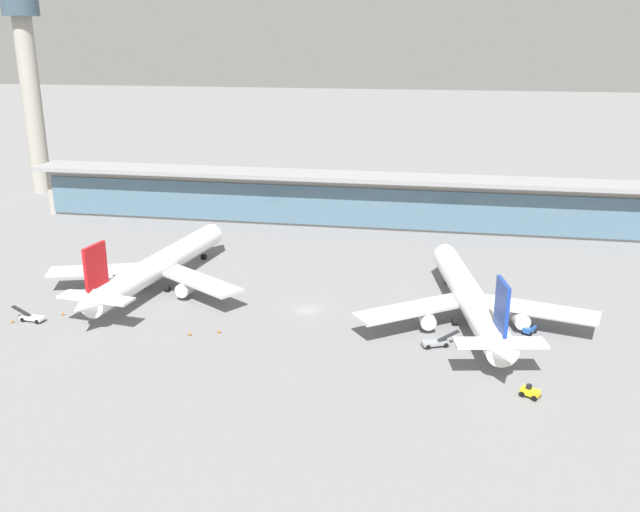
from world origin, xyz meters
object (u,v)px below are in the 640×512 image
Objects in this scene: safety_cone_alpha at (63,313)px; safety_cone_echo at (190,333)px; service_truck_near_nose_yellow at (530,392)px; service_truck_under_wing_white at (32,317)px; service_truck_mid_apron_grey at (436,342)px; safety_cone_bravo at (26,319)px; airliner_left_stand at (157,266)px; safety_cone_charlie at (219,331)px; control_tower at (29,79)px; service_truck_by_tail_blue at (530,329)px; airliner_centre_stand at (470,298)px; safety_cone_delta at (12,321)px.

safety_cone_alpha is 1.00× the size of safety_cone_echo.
service_truck_near_nose_yellow is at bearing -11.73° from safety_cone_echo.
service_truck_under_wing_white is 1.02× the size of service_truck_mid_apron_grey.
service_truck_under_wing_white is 9.89× the size of safety_cone_bravo.
safety_cone_bravo is at bearing -129.58° from airliner_left_stand.
service_truck_under_wing_white is 9.89× the size of safety_cone_charlie.
safety_cone_charlie is (-54.49, 14.41, -0.56)m from service_truck_near_nose_yellow.
service_truck_by_tail_blue is at bearing -31.25° from control_tower.
service_truck_near_nose_yellow is 4.75× the size of safety_cone_bravo.
safety_cone_bravo is at bearing 172.10° from service_truck_near_nose_yellow.
service_truck_by_tail_blue is at bearing 4.84° from safety_cone_alpha.
service_truck_near_nose_yellow is 60.74m from safety_cone_echo.
service_truck_mid_apron_grey is 0.10× the size of control_tower.
airliner_left_stand is at bearing 155.09° from service_truck_near_nose_yellow.
safety_cone_charlie is at bearing 22.48° from safety_cone_echo.
airliner_left_stand is 85.67× the size of safety_cone_bravo.
service_truck_under_wing_white is 77.37m from service_truck_mid_apron_grey.
safety_cone_echo is at bearing -0.93° from service_truck_under_wing_white.
service_truck_mid_apron_grey is (-5.81, -12.33, -4.22)m from airliner_centre_stand.
service_truck_near_nose_yellow is at bearing -72.65° from airliner_centre_stand.
service_truck_near_nose_yellow is 94.15m from safety_cone_bravo.
service_truck_under_wing_white is 5.85m from safety_cone_alpha.
airliner_centre_stand is (66.36, -6.85, 0.00)m from airliner_left_stand.
airliner_left_stand is 31.07m from safety_cone_delta.
control_tower is at bearing 143.42° from service_truck_mid_apron_grey.
service_truck_near_nose_yellow is 21.42m from service_truck_mid_apron_grey.
airliner_centre_stand is 85.21× the size of safety_cone_charlie.
safety_cone_alpha is 33.27m from safety_cone_charlie.
control_tower is 101.68× the size of safety_cone_echo.
safety_cone_bravo is (61.84, -107.05, -38.50)m from control_tower.
safety_cone_alpha and safety_cone_charlie have the same top height.
service_truck_mid_apron_grey reaches higher than service_truck_near_nose_yellow.
service_truck_near_nose_yellow is 24.62m from service_truck_by_tail_blue.
control_tower reaches higher than airliner_centre_stand.
service_truck_mid_apron_grey reaches higher than service_truck_by_tail_blue.
safety_cone_delta is at bearing -178.93° from safety_cone_echo.
safety_cone_alpha is 1.00× the size of safety_cone_bravo.
service_truck_near_nose_yellow is 0.05× the size of control_tower.
safety_cone_alpha is at bearing 35.36° from safety_cone_bravo.
airliner_left_stand is 85.67× the size of safety_cone_alpha.
safety_cone_echo is (-50.72, -15.68, -4.71)m from airliner_centre_stand.
service_truck_mid_apron_grey is at bearing -152.33° from service_truck_by_tail_blue.
airliner_centre_stand is at bearing -32.14° from control_tower.
control_tower reaches higher than service_truck_by_tail_blue.
airliner_left_stand is 27.99m from service_truck_under_wing_white.
safety_cone_charlie is at bearing -44.79° from airliner_left_stand.
safety_cone_charlie is (-39.93, -1.29, -0.49)m from service_truck_mid_apron_grey.
safety_cone_charlie is at bearing -163.42° from airliner_centre_stand.
safety_cone_delta is (-97.49, -12.84, -0.56)m from service_truck_by_tail_blue.
airliner_centre_stand is 85.21× the size of safety_cone_alpha.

